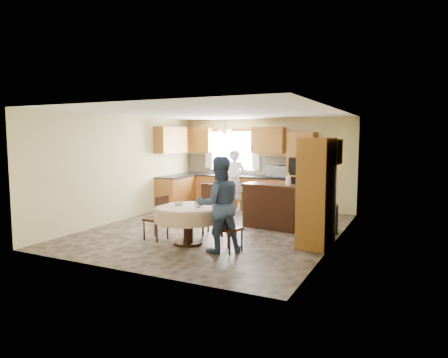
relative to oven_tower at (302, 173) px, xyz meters
name	(u,v)px	position (x,y,z in m)	size (l,w,h in m)	color
floor	(216,229)	(-1.15, -2.69, -1.06)	(5.00, 6.00, 0.01)	brown
ceiling	(216,113)	(-1.15, -2.69, 1.44)	(5.00, 6.00, 0.01)	white
wall_back	(265,164)	(-1.15, 0.31, 0.19)	(5.00, 0.02, 2.50)	#D0C485
wall_front	(123,188)	(-1.15, -5.69, 0.19)	(5.00, 0.02, 2.50)	#D0C485
wall_left	(124,168)	(-3.65, -2.69, 0.19)	(0.02, 6.00, 2.50)	#D0C485
wall_right	(336,177)	(1.35, -2.69, 0.19)	(0.02, 6.00, 2.50)	#D0C485
window	(232,151)	(-2.15, 0.29, 0.54)	(1.40, 0.03, 1.10)	white
curtain_left	(209,149)	(-2.90, 0.24, 0.59)	(0.22, 0.02, 1.15)	white
curtain_right	(256,149)	(-1.40, 0.24, 0.59)	(0.22, 0.02, 1.15)	white
base_cab_back	(233,192)	(-2.00, 0.01, -0.62)	(3.30, 0.60, 0.88)	#BE7832
counter_back	(233,176)	(-2.00, 0.01, -0.16)	(3.30, 0.64, 0.04)	black
base_cab_left	(176,193)	(-3.35, -0.89, -0.62)	(0.60, 1.20, 0.88)	#BE7832
counter_left	(176,176)	(-3.35, -0.89, -0.16)	(0.64, 1.20, 0.04)	black
backsplash	(237,165)	(-2.00, 0.30, 0.12)	(3.30, 0.02, 0.55)	tan
wall_cab_left	(198,140)	(-3.20, 0.15, 0.85)	(0.85, 0.33, 0.72)	#B2712C
wall_cab_right	(268,140)	(-1.00, 0.15, 0.85)	(0.90, 0.33, 0.72)	#B2712C
wall_cab_side	(171,140)	(-3.48, -0.89, 0.85)	(0.33, 1.20, 0.72)	#B2712C
oven_tower	(302,173)	(0.00, 0.00, 0.00)	(0.66, 0.62, 2.12)	#BE7832
oven_upper	(299,166)	(0.00, -0.31, 0.19)	(0.56, 0.01, 0.45)	black
oven_lower	(299,186)	(0.00, -0.31, -0.31)	(0.56, 0.01, 0.45)	black
pendant	(225,132)	(-2.15, -0.19, 1.06)	(0.36, 0.36, 0.18)	beige
sideboard	(272,208)	(-0.12, -2.04, -0.60)	(1.28, 0.53, 0.91)	#341B0E
space_heater	(327,218)	(1.05, -1.91, -0.76)	(0.44, 0.31, 0.60)	black
cupboard	(317,192)	(1.07, -2.97, -0.07)	(0.52, 1.04, 1.98)	#BE7832
dining_table	(188,215)	(-1.10, -3.94, -0.51)	(1.25, 1.25, 0.71)	#341B0E
chair_left	(159,216)	(-1.76, -3.96, -0.58)	(0.41, 0.41, 0.87)	#341B0E
chair_back	(214,207)	(-0.96, -3.17, -0.47)	(0.55, 0.55, 1.07)	#341B0E
chair_right	(226,224)	(-0.27, -4.05, -0.58)	(0.46, 0.46, 0.87)	#341B0E
framed_picture	(339,152)	(1.32, -2.26, 0.65)	(0.06, 0.60, 0.49)	gold
microwave	(278,171)	(-0.66, -0.04, 0.02)	(0.57, 0.39, 0.31)	silver
person_sink	(234,180)	(-1.77, -0.39, -0.24)	(0.60, 0.40, 1.65)	silver
person_dining	(219,204)	(-0.35, -4.15, -0.23)	(0.81, 0.63, 1.66)	#374B78
bowl_sideboard	(262,185)	(-0.35, -2.04, -0.12)	(0.22, 0.22, 0.05)	#B2B2B2
bottle_sideboard	(288,181)	(0.24, -2.04, 0.01)	(0.12, 0.12, 0.31)	silver
cup_table	(198,205)	(-0.88, -3.96, -0.30)	(0.14, 0.14, 0.11)	#B2B2B2
bowl_table	(179,204)	(-1.33, -3.90, -0.32)	(0.18, 0.18, 0.06)	#B2B2B2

